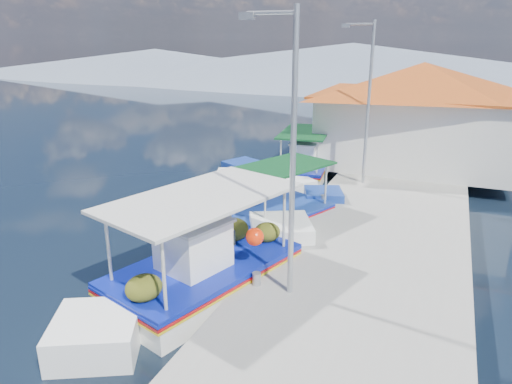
% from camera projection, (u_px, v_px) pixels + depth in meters
% --- Properties ---
extents(ground, '(160.00, 160.00, 0.00)m').
position_uv_depth(ground, '(67.00, 313.00, 10.59)').
color(ground, black).
rests_on(ground, ground).
extents(quay, '(5.00, 44.00, 0.50)m').
position_uv_depth(quay, '(376.00, 242.00, 13.65)').
color(quay, '#9B9991').
rests_on(quay, ground).
extents(bollards, '(0.20, 17.20, 0.30)m').
position_uv_depth(bollards, '(299.00, 228.00, 13.63)').
color(bollards, '#A5A8AD').
rests_on(bollards, quay).
extents(main_caique, '(4.04, 7.93, 2.74)m').
position_uv_depth(main_caique, '(205.00, 270.00, 11.42)').
color(main_caique, white).
rests_on(main_caique, ground).
extents(caique_green_canopy, '(3.42, 5.67, 2.32)m').
position_uv_depth(caique_green_canopy, '(280.00, 217.00, 15.31)').
color(caique_green_canopy, navy).
rests_on(caique_green_canopy, ground).
extents(caique_blue_hull, '(3.35, 6.18, 1.17)m').
position_uv_depth(caique_blue_hull, '(240.00, 192.00, 17.90)').
color(caique_blue_hull, navy).
rests_on(caique_blue_hull, ground).
extents(caique_far, '(2.44, 6.52, 2.30)m').
position_uv_depth(caique_far, '(305.00, 168.00, 20.72)').
color(caique_far, white).
rests_on(caique_far, ground).
extents(harbor_building, '(10.49, 10.49, 4.40)m').
position_uv_depth(harbor_building, '(419.00, 112.00, 20.65)').
color(harbor_building, silver).
rests_on(harbor_building, quay).
extents(lamp_post_near, '(1.21, 0.14, 6.00)m').
position_uv_depth(lamp_post_near, '(289.00, 144.00, 9.51)').
color(lamp_post_near, '#A5A8AD').
rests_on(lamp_post_near, quay).
extents(lamp_post_far, '(1.21, 0.14, 6.00)m').
position_uv_depth(lamp_post_far, '(367.00, 96.00, 17.41)').
color(lamp_post_far, '#A5A8AD').
rests_on(lamp_post_far, quay).
extents(mountain_ridge, '(171.40, 96.00, 5.50)m').
position_uv_depth(mountain_ridge, '(447.00, 71.00, 56.75)').
color(mountain_ridge, slate).
rests_on(mountain_ridge, ground).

